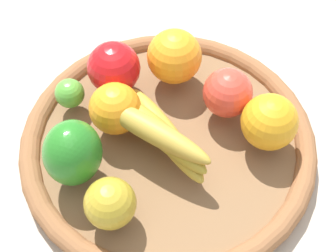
% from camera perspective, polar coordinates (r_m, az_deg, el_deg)
% --- Properties ---
extents(ground_plane, '(2.40, 2.40, 0.00)m').
position_cam_1_polar(ground_plane, '(0.71, 0.00, -2.71)').
color(ground_plane, '#BEAE9A').
rests_on(ground_plane, ground).
extents(basket, '(0.43, 0.43, 0.04)m').
position_cam_1_polar(basket, '(0.70, 0.00, -1.91)').
color(basket, brown).
rests_on(basket, ground_plane).
extents(orange_2, '(0.09, 0.09, 0.07)m').
position_cam_1_polar(orange_2, '(0.67, -6.31, 2.08)').
color(orange_2, orange).
rests_on(orange_2, basket).
extents(banana_bunch, '(0.19, 0.14, 0.06)m').
position_cam_1_polar(banana_bunch, '(0.65, -1.31, -0.60)').
color(banana_bunch, gold).
rests_on(banana_bunch, basket).
extents(orange_0, '(0.12, 0.12, 0.08)m').
position_cam_1_polar(orange_0, '(0.72, 0.76, 8.27)').
color(orange_0, orange).
rests_on(orange_0, basket).
extents(apple_1, '(0.10, 0.10, 0.07)m').
position_cam_1_polar(apple_1, '(0.69, 7.10, 3.94)').
color(apple_1, '#DF4131').
rests_on(apple_1, basket).
extents(orange_1, '(0.10, 0.10, 0.08)m').
position_cam_1_polar(orange_1, '(0.66, 11.97, 0.47)').
color(orange_1, orange).
rests_on(orange_1, basket).
extents(bell_pepper, '(0.08, 0.09, 0.09)m').
position_cam_1_polar(bell_pepper, '(0.62, -11.27, -3.15)').
color(bell_pepper, '#267822').
rests_on(bell_pepper, basket).
extents(apple_0, '(0.09, 0.09, 0.08)m').
position_cam_1_polar(apple_0, '(0.71, -6.47, 6.88)').
color(apple_0, red).
rests_on(apple_0, basket).
extents(apple_2, '(0.08, 0.08, 0.07)m').
position_cam_1_polar(apple_2, '(0.59, -6.90, -9.12)').
color(apple_2, '#B29527').
rests_on(apple_2, basket).
extents(lime_0, '(0.05, 0.05, 0.04)m').
position_cam_1_polar(lime_0, '(0.72, -11.59, 3.87)').
color(lime_0, '#54A536').
rests_on(lime_0, basket).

